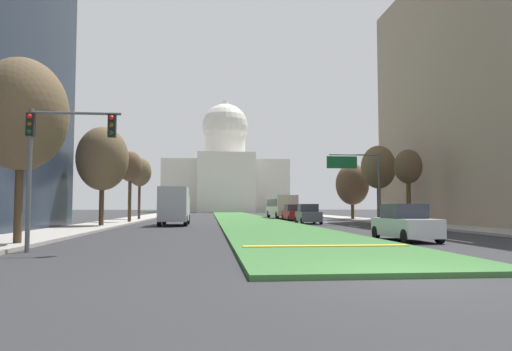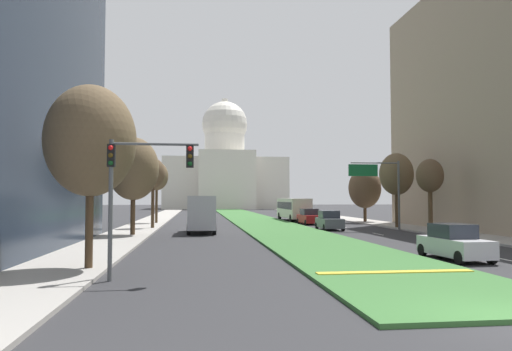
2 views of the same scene
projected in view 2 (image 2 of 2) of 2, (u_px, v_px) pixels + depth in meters
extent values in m
plane|color=#2B2B2D|center=(247.00, 218.00, 72.63)|extent=(272.52, 272.52, 0.00)
cube|color=#386B33|center=(252.00, 219.00, 66.49)|extent=(6.97, 111.49, 0.14)
cube|color=gold|center=(395.00, 272.00, 18.28)|extent=(6.27, 0.50, 0.04)
cube|color=silver|center=(505.00, 259.00, 23.15)|extent=(0.16, 2.40, 0.01)
cube|color=silver|center=(425.00, 243.00, 31.34)|extent=(0.16, 2.40, 0.01)
cube|color=silver|center=(378.00, 234.00, 39.45)|extent=(0.16, 2.40, 0.01)
cube|color=silver|center=(343.00, 227.00, 49.08)|extent=(0.16, 2.40, 0.01)
cube|color=silver|center=(322.00, 223.00, 57.01)|extent=(0.16, 2.40, 0.01)
cube|color=silver|center=(292.00, 217.00, 75.43)|extent=(0.16, 2.40, 0.01)
cube|color=silver|center=(296.00, 218.00, 72.43)|extent=(0.16, 2.40, 0.01)
cube|color=silver|center=(282.00, 215.00, 84.17)|extent=(0.16, 2.40, 0.01)
cube|color=#9E9991|center=(152.00, 222.00, 58.71)|extent=(4.00, 111.49, 0.15)
cube|color=#9E9991|center=(358.00, 220.00, 62.00)|extent=(4.00, 111.49, 0.15)
cube|color=silver|center=(225.00, 184.00, 134.36)|extent=(34.06, 19.12, 14.14)
cube|color=silver|center=(227.00, 180.00, 122.94)|extent=(14.99, 4.00, 15.55)
cylinder|color=silver|center=(225.00, 146.00, 134.88)|extent=(11.43, 11.43, 7.79)
sphere|color=silver|center=(225.00, 124.00, 135.17)|extent=(13.03, 13.03, 13.03)
cylinder|color=silver|center=(225.00, 104.00, 135.45)|extent=(1.80, 1.80, 3.00)
cylinder|color=#515456|center=(111.00, 210.00, 17.25)|extent=(0.16, 0.16, 5.20)
cube|color=black|center=(111.00, 156.00, 17.35)|extent=(0.28, 0.24, 0.84)
sphere|color=red|center=(111.00, 148.00, 17.22)|extent=(0.18, 0.18, 0.18)
sphere|color=#4C380F|center=(111.00, 155.00, 17.21)|extent=(0.18, 0.18, 0.18)
sphere|color=#0F4219|center=(110.00, 163.00, 17.20)|extent=(0.18, 0.18, 0.18)
cylinder|color=#515456|center=(156.00, 144.00, 17.57)|extent=(3.20, 0.10, 0.10)
cube|color=black|center=(190.00, 157.00, 17.70)|extent=(0.28, 0.24, 0.84)
sphere|color=red|center=(190.00, 149.00, 17.58)|extent=(0.18, 0.18, 0.18)
sphere|color=#4C380F|center=(190.00, 156.00, 17.57)|extent=(0.18, 0.18, 0.18)
sphere|color=#0F4219|center=(190.00, 164.00, 17.55)|extent=(0.18, 0.18, 0.18)
cylinder|color=#515456|center=(399.00, 196.00, 43.92)|extent=(0.20, 0.20, 6.50)
cylinder|color=#515456|center=(375.00, 163.00, 43.78)|extent=(4.62, 0.12, 0.12)
cube|color=#146033|center=(363.00, 170.00, 43.56)|extent=(2.80, 0.08, 1.10)
cylinder|color=#4C3823|center=(89.00, 220.00, 19.53)|extent=(0.32, 0.32, 4.27)
ellipsoid|color=brown|center=(91.00, 141.00, 19.69)|extent=(3.75, 3.75, 4.69)
cylinder|color=#4C3823|center=(133.00, 210.00, 37.00)|extent=(0.37, 0.37, 4.11)
ellipsoid|color=brown|center=(133.00, 169.00, 37.15)|extent=(3.99, 3.99, 4.98)
cylinder|color=#4C3823|center=(430.00, 209.00, 40.38)|extent=(0.38, 0.38, 4.24)
ellipsoid|color=brown|center=(430.00, 176.00, 40.51)|extent=(2.31, 2.31, 2.88)
cylinder|color=#4C3823|center=(153.00, 205.00, 45.57)|extent=(0.32, 0.32, 4.72)
ellipsoid|color=brown|center=(153.00, 173.00, 45.72)|extent=(2.34, 2.34, 2.92)
cylinder|color=#4C3823|center=(397.00, 207.00, 46.34)|extent=(0.36, 0.36, 4.36)
ellipsoid|color=brown|center=(396.00, 174.00, 46.49)|extent=(3.33, 3.33, 4.16)
cylinder|color=#4C3823|center=(156.00, 204.00, 54.66)|extent=(0.30, 0.30, 4.75)
ellipsoid|color=brown|center=(157.00, 176.00, 54.81)|extent=(2.67, 2.67, 3.33)
cylinder|color=#4C3823|center=(365.00, 210.00, 57.52)|extent=(0.39, 0.39, 3.01)
ellipsoid|color=brown|center=(365.00, 188.00, 57.65)|extent=(3.96, 3.96, 4.95)
cube|color=#BCBCC1|center=(455.00, 247.00, 23.09)|extent=(1.90, 4.30, 0.84)
cube|color=#282D38|center=(452.00, 231.00, 23.29)|extent=(1.61, 2.09, 0.69)
cylinder|color=black|center=(492.00, 257.00, 21.55)|extent=(0.24, 0.65, 0.64)
cylinder|color=black|center=(460.00, 258.00, 21.30)|extent=(0.24, 0.65, 0.64)
cylinder|color=black|center=(450.00, 249.00, 24.85)|extent=(0.24, 0.65, 0.64)
cylinder|color=black|center=(422.00, 250.00, 24.59)|extent=(0.24, 0.65, 0.64)
cube|color=#4C5156|center=(329.00, 223.00, 44.56)|extent=(2.01, 4.25, 0.89)
cube|color=#282D38|center=(329.00, 214.00, 44.76)|extent=(1.71, 2.07, 0.73)
cylinder|color=black|center=(343.00, 228.00, 42.98)|extent=(0.24, 0.65, 0.64)
cylinder|color=black|center=(325.00, 228.00, 42.83)|extent=(0.24, 0.65, 0.64)
cylinder|color=black|center=(334.00, 225.00, 46.25)|extent=(0.24, 0.65, 0.64)
cylinder|color=black|center=(317.00, 226.00, 46.10)|extent=(0.24, 0.65, 0.64)
cube|color=maroon|center=(309.00, 219.00, 53.57)|extent=(2.09, 4.31, 0.88)
cube|color=#282D38|center=(309.00, 212.00, 53.78)|extent=(1.76, 2.10, 0.72)
cylinder|color=black|center=(321.00, 222.00, 52.06)|extent=(0.25, 0.65, 0.64)
cylinder|color=black|center=(306.00, 223.00, 51.77)|extent=(0.25, 0.65, 0.64)
cylinder|color=black|center=(313.00, 221.00, 55.34)|extent=(0.25, 0.65, 0.64)
cylinder|color=black|center=(298.00, 221.00, 55.05)|extent=(0.25, 0.65, 0.64)
cube|color=silver|center=(304.00, 215.00, 66.26)|extent=(1.85, 4.32, 0.79)
cube|color=#282D38|center=(304.00, 210.00, 66.46)|extent=(1.62, 2.08, 0.64)
cylinder|color=black|center=(313.00, 218.00, 64.66)|extent=(0.22, 0.64, 0.64)
cylinder|color=black|center=(301.00, 218.00, 64.45)|extent=(0.22, 0.64, 0.64)
cylinder|color=black|center=(307.00, 217.00, 68.04)|extent=(0.22, 0.64, 0.64)
cylinder|color=black|center=(296.00, 217.00, 67.82)|extent=(0.22, 0.64, 0.64)
cube|color=silver|center=(201.00, 215.00, 42.87)|extent=(2.30, 2.00, 2.20)
cube|color=#B2B2B7|center=(202.00, 213.00, 39.72)|extent=(2.30, 4.40, 2.80)
cylinder|color=black|center=(190.00, 226.00, 42.70)|extent=(0.30, 0.90, 0.90)
cylinder|color=black|center=(213.00, 226.00, 42.96)|extent=(0.30, 0.90, 0.90)
cylinder|color=black|center=(189.00, 230.00, 38.43)|extent=(0.30, 0.90, 0.90)
cylinder|color=black|center=(214.00, 229.00, 38.69)|extent=(0.30, 0.90, 0.90)
cube|color=beige|center=(293.00, 208.00, 61.95)|extent=(2.50, 11.00, 2.50)
cube|color=#232833|center=(293.00, 205.00, 61.96)|extent=(2.52, 10.12, 0.90)
cylinder|color=black|center=(310.00, 219.00, 57.77)|extent=(0.32, 1.00, 1.00)
cylinder|color=black|center=(291.00, 219.00, 57.49)|extent=(0.32, 1.00, 1.00)
cylinder|color=black|center=(296.00, 216.00, 65.90)|extent=(0.32, 1.00, 1.00)
cylinder|color=black|center=(280.00, 216.00, 65.61)|extent=(0.32, 1.00, 1.00)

